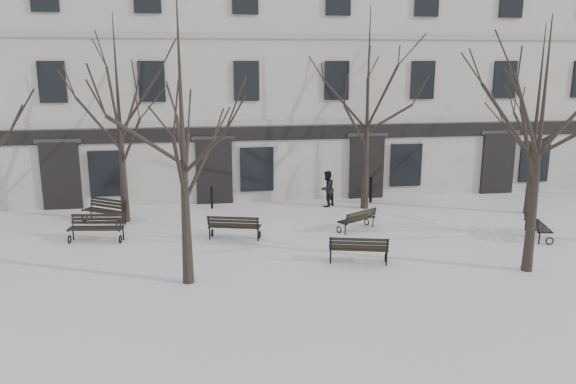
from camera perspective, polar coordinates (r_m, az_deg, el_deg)
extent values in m
plane|color=silver|center=(18.29, 4.33, -6.81)|extent=(100.00, 100.00, 0.00)
cube|color=#B5B0A7|center=(30.00, -1.14, 11.74)|extent=(40.00, 10.00, 11.00)
cube|color=gray|center=(25.16, 0.40, 7.14)|extent=(40.00, 0.12, 0.25)
cube|color=gray|center=(25.04, 0.41, 15.59)|extent=(40.00, 0.12, 0.25)
cube|color=black|center=(25.20, 0.40, 6.01)|extent=(40.00, 0.10, 0.60)
cube|color=black|center=(25.86, -22.06, 1.52)|extent=(1.60, 0.22, 2.90)
cube|color=#2D2B28|center=(25.58, -22.37, 4.79)|extent=(1.90, 0.08, 0.18)
cube|color=black|center=(25.48, -17.91, 1.80)|extent=(1.50, 0.14, 2.00)
cube|color=black|center=(25.14, -7.51, 2.07)|extent=(1.60, 0.22, 2.90)
cube|color=#2D2B28|center=(24.86, -7.61, 5.45)|extent=(1.90, 0.08, 0.18)
cube|color=black|center=(25.24, -3.19, 2.32)|extent=(1.50, 0.14, 2.00)
cube|color=black|center=(26.21, 7.99, 2.51)|extent=(1.60, 0.22, 2.90)
cube|color=#2D2B28|center=(25.94, 8.12, 5.75)|extent=(1.90, 0.08, 0.18)
cube|color=black|center=(26.81, 11.88, 2.70)|extent=(1.50, 0.14, 2.00)
cube|color=black|center=(28.74, 20.52, 2.73)|extent=(1.60, 0.22, 2.90)
cube|color=#2D2B28|center=(28.49, 20.80, 5.68)|extent=(1.90, 0.08, 0.18)
cube|color=black|center=(29.71, 23.73, 2.86)|extent=(1.50, 0.14, 2.00)
cube|color=black|center=(25.43, -22.83, 10.27)|extent=(1.10, 0.14, 1.70)
cube|color=black|center=(24.79, -13.68, 10.86)|extent=(1.10, 0.14, 1.70)
cube|color=black|center=(24.78, -4.25, 11.19)|extent=(1.10, 0.14, 1.70)
cube|color=black|center=(25.40, 4.96, 11.22)|extent=(1.10, 0.14, 1.70)
cube|color=black|center=(26.62, 13.52, 11.00)|extent=(1.10, 0.14, 1.70)
cube|color=black|center=(28.36, 21.16, 10.60)|extent=(1.10, 0.14, 1.70)
cone|color=black|center=(16.11, -10.29, -3.49)|extent=(0.34, 0.34, 3.35)
cone|color=black|center=(18.31, 23.49, -2.69)|extent=(0.34, 0.34, 3.15)
cone|color=black|center=(22.94, -16.37, 1.17)|extent=(0.34, 0.34, 3.36)
cone|color=black|center=(24.27, 7.88, 2.43)|extent=(0.34, 0.34, 3.54)
cone|color=black|center=(25.32, 23.45, 1.55)|extent=(0.34, 0.34, 3.23)
torus|color=black|center=(21.16, -21.32, -4.49)|extent=(0.09, 0.31, 0.30)
cylinder|color=black|center=(21.47, -20.99, -3.97)|extent=(0.05, 0.05, 0.47)
cube|color=black|center=(21.24, -21.21, -3.51)|extent=(0.13, 0.58, 0.05)
torus|color=black|center=(20.59, -16.66, -4.61)|extent=(0.09, 0.31, 0.30)
cylinder|color=black|center=(20.91, -16.40, -4.06)|extent=(0.05, 0.05, 0.47)
cube|color=black|center=(20.67, -16.58, -3.59)|extent=(0.13, 0.58, 0.05)
cube|color=black|center=(20.72, -19.13, -3.68)|extent=(1.88, 0.36, 0.04)
cube|color=black|center=(20.86, -19.00, -3.56)|extent=(1.88, 0.36, 0.04)
cube|color=black|center=(20.99, -18.88, -3.45)|extent=(1.88, 0.36, 0.04)
cube|color=black|center=(21.12, -18.76, -3.33)|extent=(1.88, 0.36, 0.04)
cube|color=black|center=(21.12, -18.75, -2.95)|extent=(1.87, 0.30, 0.09)
cube|color=black|center=(21.11, -18.76, -2.60)|extent=(1.87, 0.30, 0.09)
cube|color=black|center=(21.10, -18.76, -2.26)|extent=(1.87, 0.30, 0.09)
cylinder|color=black|center=(21.42, -21.01, -2.76)|extent=(0.06, 0.15, 0.52)
cylinder|color=black|center=(20.87, -16.41, -2.82)|extent=(0.06, 0.15, 0.52)
torus|color=black|center=(20.29, -2.89, -4.33)|extent=(0.13, 0.30, 0.30)
cylinder|color=black|center=(19.92, -3.07, -4.40)|extent=(0.05, 0.05, 0.46)
cube|color=black|center=(20.02, -2.99, -3.61)|extent=(0.20, 0.56, 0.05)
torus|color=black|center=(20.63, -7.71, -4.13)|extent=(0.13, 0.30, 0.30)
cylinder|color=black|center=(20.27, -7.96, -4.20)|extent=(0.05, 0.05, 0.46)
cube|color=black|center=(20.37, -7.86, -3.43)|extent=(0.20, 0.56, 0.05)
cube|color=black|center=(20.38, -5.32, -3.29)|extent=(1.81, 0.57, 0.04)
cube|color=black|center=(20.25, -5.40, -3.40)|extent=(1.81, 0.57, 0.04)
cube|color=black|center=(20.11, -5.48, -3.52)|extent=(1.81, 0.57, 0.04)
cube|color=black|center=(19.98, -5.56, -3.63)|extent=(1.81, 0.57, 0.04)
cube|color=black|center=(19.90, -5.60, -3.30)|extent=(1.80, 0.51, 0.09)
cube|color=black|center=(19.85, -5.62, -2.98)|extent=(1.80, 0.51, 0.09)
cube|color=black|center=(19.79, -5.64, -2.65)|extent=(1.80, 0.51, 0.09)
cylinder|color=black|center=(19.71, -3.12, -3.26)|extent=(0.08, 0.15, 0.51)
cylinder|color=black|center=(20.06, -8.06, -3.08)|extent=(0.08, 0.15, 0.51)
torus|color=black|center=(18.24, 9.88, -6.55)|extent=(0.12, 0.30, 0.30)
cylinder|color=black|center=(17.86, 9.98, -6.69)|extent=(0.05, 0.05, 0.46)
cube|color=black|center=(17.96, 9.96, -5.79)|extent=(0.19, 0.56, 0.05)
torus|color=black|center=(18.18, 4.36, -6.45)|extent=(0.12, 0.30, 0.30)
cylinder|color=black|center=(17.80, 4.34, -6.59)|extent=(0.05, 0.05, 0.46)
cube|color=black|center=(17.90, 4.36, -5.69)|extent=(0.19, 0.56, 0.05)
cube|color=black|center=(18.12, 7.15, -5.46)|extent=(1.81, 0.54, 0.04)
cube|color=black|center=(17.98, 7.16, -5.60)|extent=(1.81, 0.54, 0.04)
cube|color=black|center=(17.84, 7.17, -5.75)|extent=(1.81, 0.54, 0.04)
cube|color=black|center=(17.71, 7.19, -5.90)|extent=(1.81, 0.54, 0.04)
cube|color=black|center=(17.63, 7.20, -5.53)|extent=(1.80, 0.49, 0.09)
cube|color=black|center=(17.57, 7.22, -5.18)|extent=(1.80, 0.49, 0.09)
cube|color=black|center=(17.51, 7.23, -4.82)|extent=(1.80, 0.49, 0.09)
cylinder|color=black|center=(17.64, 10.05, -5.44)|extent=(0.08, 0.15, 0.51)
cylinder|color=black|center=(17.58, 4.36, -5.34)|extent=(0.08, 0.15, 0.51)
torus|color=black|center=(23.78, -19.97, -2.49)|extent=(0.21, 0.28, 0.30)
cylinder|color=black|center=(24.01, -19.36, -2.08)|extent=(0.05, 0.05, 0.47)
cube|color=black|center=(23.83, -19.71, -1.64)|extent=(0.36, 0.50, 0.05)
torus|color=black|center=(22.59, -16.82, -3.06)|extent=(0.21, 0.28, 0.30)
cylinder|color=black|center=(22.83, -16.21, -2.62)|extent=(0.05, 0.05, 0.47)
cube|color=black|center=(22.63, -16.56, -2.17)|extent=(0.36, 0.50, 0.05)
cube|color=black|center=(23.06, -18.57, -1.98)|extent=(1.59, 1.13, 0.04)
cube|color=black|center=(23.16, -18.32, -1.90)|extent=(1.59, 1.13, 0.04)
cube|color=black|center=(23.26, -18.08, -1.81)|extent=(1.59, 1.13, 0.04)
cube|color=black|center=(23.36, -17.83, -1.73)|extent=(1.59, 1.13, 0.04)
cube|color=black|center=(23.36, -17.79, -1.39)|extent=(1.56, 1.08, 0.09)
cube|color=black|center=(23.34, -17.77, -1.08)|extent=(1.56, 1.08, 0.09)
cube|color=black|center=(23.33, -17.75, -0.78)|extent=(1.56, 1.08, 0.09)
cylinder|color=black|center=(23.96, -19.30, -1.02)|extent=(0.12, 0.15, 0.52)
cylinder|color=black|center=(22.77, -16.14, -1.51)|extent=(0.12, 0.15, 0.52)
torus|color=black|center=(22.06, 7.99, -3.05)|extent=(0.18, 0.25, 0.26)
cylinder|color=black|center=(21.84, 8.63, -3.03)|extent=(0.05, 0.05, 0.41)
cube|color=black|center=(21.88, 8.33, -2.43)|extent=(0.30, 0.45, 0.05)
torus|color=black|center=(20.98, 5.19, -3.82)|extent=(0.18, 0.25, 0.26)
cylinder|color=black|center=(20.75, 5.84, -3.82)|extent=(0.05, 0.05, 0.41)
cube|color=black|center=(20.80, 5.53, -3.18)|extent=(0.30, 0.45, 0.05)
cube|color=black|center=(21.46, 6.58, -2.65)|extent=(1.42, 0.92, 0.03)
cube|color=black|center=(21.37, 6.82, -2.71)|extent=(1.42, 0.92, 0.03)
cube|color=black|center=(21.29, 7.07, -2.78)|extent=(1.42, 0.92, 0.03)
cube|color=black|center=(21.21, 7.32, -2.85)|extent=(1.42, 0.92, 0.03)
cube|color=black|center=(21.16, 7.40, -2.57)|extent=(1.40, 0.88, 0.08)
cube|color=black|center=(21.11, 7.45, -2.30)|extent=(1.40, 0.88, 0.08)
cube|color=black|center=(21.07, 7.50, -2.02)|extent=(1.40, 0.88, 0.08)
cylinder|color=black|center=(21.69, 8.81, -2.10)|extent=(0.10, 0.13, 0.45)
cylinder|color=black|center=(20.59, 6.01, -2.84)|extent=(0.10, 0.13, 0.45)
torus|color=black|center=(21.58, 25.04, -4.53)|extent=(0.28, 0.12, 0.28)
cylinder|color=black|center=(21.45, 24.17, -4.32)|extent=(0.05, 0.05, 0.44)
cube|color=black|center=(21.44, 24.67, -3.76)|extent=(0.53, 0.19, 0.05)
torus|color=black|center=(23.09, 23.81, -3.31)|extent=(0.28, 0.12, 0.28)
cylinder|color=black|center=(22.97, 22.99, -3.10)|extent=(0.05, 0.05, 0.44)
cube|color=black|center=(22.96, 23.46, -2.58)|extent=(0.53, 0.19, 0.05)
cube|color=black|center=(22.26, 24.58, -3.11)|extent=(0.56, 1.71, 0.03)
cube|color=black|center=(22.22, 24.24, -3.11)|extent=(0.56, 1.71, 0.03)
cube|color=black|center=(22.18, 23.90, -3.10)|extent=(0.56, 1.71, 0.03)
cube|color=black|center=(22.14, 23.57, -3.10)|extent=(0.56, 1.71, 0.03)
cube|color=black|center=(22.09, 23.50, -2.78)|extent=(0.50, 1.70, 0.09)
cube|color=black|center=(22.06, 23.48, -2.49)|extent=(0.50, 1.70, 0.09)
cube|color=black|center=(22.02, 23.45, -2.20)|extent=(0.50, 1.70, 0.09)
cylinder|color=black|center=(21.31, 24.07, -3.26)|extent=(0.14, 0.07, 0.48)
cylinder|color=black|center=(22.84, 22.89, -2.10)|extent=(0.14, 0.07, 0.48)
cylinder|color=black|center=(24.46, -7.75, -0.64)|extent=(0.11, 0.11, 0.90)
sphere|color=black|center=(24.35, -7.78, 0.43)|extent=(0.13, 0.13, 0.13)
cylinder|color=black|center=(25.54, 8.41, 0.13)|extent=(0.13, 0.13, 1.08)
sphere|color=black|center=(25.42, 8.45, 1.36)|extent=(0.15, 0.15, 0.15)
imported|color=black|center=(24.77, 3.95, -1.46)|extent=(0.97, 0.97, 1.59)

